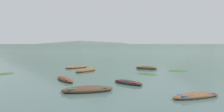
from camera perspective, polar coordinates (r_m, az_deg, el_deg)
The scene contains 14 objects.
ground_plane at distance 1505.94m, azimuth 1.20°, elevation 3.44°, with size 6000.00×6000.00×0.00m, color #425B56.
mountain_1 at distance 2626.85m, azimuth -26.25°, elevation 5.39°, with size 815.72×815.72×205.96m, color #56665B.
mountain_2 at distance 2071.03m, azimuth -3.91°, elevation 12.08°, with size 2137.66×2137.66×619.42m, color #56665B.
mountain_3 at distance 2425.34m, azimuth 25.70°, elevation 9.80°, with size 2058.20×2058.20×561.96m, color slate.
rowboat_0 at distance 17.66m, azimuth 22.44°, elevation -10.18°, with size 4.44×2.46×0.53m.
rowboat_1 at distance 21.71m, azimuth 4.50°, elevation -7.37°, with size 3.36×3.06×0.52m.
rowboat_2 at distance 24.01m, azimuth -12.90°, elevation -6.37°, with size 3.13×3.86×0.54m.
rowboat_3 at distance 18.39m, azimuth -6.83°, elevation -9.24°, with size 4.81×2.58×0.68m.
rowboat_4 at distance 31.17m, azimuth -7.28°, elevation -3.98°, with size 3.36×3.64×0.62m.
rowboat_5 at distance 34.40m, azimuth 9.55°, elevation -3.29°, with size 3.71×2.27×0.61m.
rowboat_6 at distance 35.77m, azimuth -9.84°, elevation -3.06°, with size 4.01×3.54×0.56m.
weed_patch_0 at distance 32.30m, azimuth -27.64°, elevation -4.45°, with size 2.06×2.62×0.14m, color #2D5628.
weed_patch_3 at distance 33.08m, azimuth 17.96°, elevation -4.03°, with size 2.93×2.13×0.14m, color #2D5628.
weed_patch_4 at distance 28.86m, azimuth 9.73°, elevation -5.00°, with size 3.03×1.83×0.14m, color #2D5628.
Camera 1 is at (-2.26, -5.93, 4.29)m, focal length 32.83 mm.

